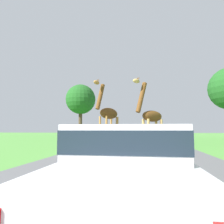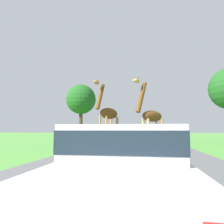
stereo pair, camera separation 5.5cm
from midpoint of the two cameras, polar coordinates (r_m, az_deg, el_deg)
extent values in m
cube|color=#5B5B5E|center=(29.98, 7.67, -7.43)|extent=(7.59, 120.00, 0.00)
cylinder|color=#B77F3D|center=(14.42, -1.71, -5.59)|extent=(0.15, 0.15, 2.26)
cylinder|color=#2D2319|center=(14.47, -1.72, -9.89)|extent=(0.19, 0.19, 0.09)
cylinder|color=#B77F3D|center=(14.81, -3.57, -5.57)|extent=(0.15, 0.15, 2.26)
cylinder|color=#2D2319|center=(14.86, -3.59, -9.75)|extent=(0.19, 0.19, 0.09)
cylinder|color=#B77F3D|center=(15.51, 1.48, -5.56)|extent=(0.15, 0.15, 2.26)
cylinder|color=#2D2319|center=(15.55, 1.49, -9.55)|extent=(0.19, 0.19, 0.09)
cylinder|color=#B77F3D|center=(15.87, -0.33, -5.55)|extent=(0.15, 0.15, 2.26)
cylinder|color=#2D2319|center=(15.92, -0.33, -9.45)|extent=(0.19, 0.19, 0.09)
ellipsoid|color=brown|center=(15.19, -0.98, -0.43)|extent=(1.57, 2.06, 0.85)
cylinder|color=brown|center=(14.54, -3.50, 4.40)|extent=(0.68, 0.91, 1.95)
ellipsoid|color=#B77F3D|center=(14.43, -4.56, 8.43)|extent=(0.48, 0.61, 0.30)
cylinder|color=#B77F3D|center=(15.90, 1.09, -2.87)|extent=(0.05, 0.05, 1.24)
cone|color=brown|center=(14.57, -3.91, 9.23)|extent=(0.07, 0.07, 0.16)
cone|color=brown|center=(14.65, -4.30, 9.15)|extent=(0.07, 0.07, 0.16)
cylinder|color=tan|center=(13.56, 10.27, -6.12)|extent=(0.18, 0.18, 1.99)
cylinder|color=#2D2319|center=(13.61, 10.34, -10.08)|extent=(0.23, 0.23, 0.11)
cylinder|color=tan|center=(13.90, 8.87, -6.11)|extent=(0.18, 0.18, 1.99)
cylinder|color=#2D2319|center=(13.95, 8.92, -9.97)|extent=(0.23, 0.23, 0.11)
cylinder|color=tan|center=(14.49, 13.85, -5.98)|extent=(0.18, 0.18, 1.99)
cylinder|color=#2D2319|center=(14.54, 13.93, -9.69)|extent=(0.23, 0.23, 0.11)
cylinder|color=tan|center=(14.81, 12.45, -5.98)|extent=(0.18, 0.18, 1.99)
cylinder|color=#2D2319|center=(14.86, 12.53, -9.61)|extent=(0.23, 0.23, 0.11)
ellipsoid|color=brown|center=(14.21, 11.33, -1.17)|extent=(1.71, 1.66, 0.78)
cylinder|color=brown|center=(13.64, 8.28, 4.16)|extent=(0.90, 0.88, 2.14)
ellipsoid|color=tan|center=(13.56, 6.83, 8.80)|extent=(0.57, 0.56, 0.30)
cylinder|color=tan|center=(14.82, 13.69, -3.40)|extent=(0.06, 0.06, 1.09)
cone|color=brown|center=(13.68, 7.54, 9.68)|extent=(0.07, 0.07, 0.16)
cone|color=brown|center=(13.77, 7.17, 9.57)|extent=(0.07, 0.07, 0.16)
cube|color=silver|center=(3.55, 4.30, -16.87)|extent=(1.80, 4.76, 0.58)
cube|color=silver|center=(3.48, 4.24, -8.11)|extent=(1.62, 2.14, 0.50)
cube|color=#19232D|center=(3.48, 4.23, -7.70)|extent=(1.63, 2.16, 0.30)
cylinder|color=black|center=(5.08, -2.86, -16.10)|extent=(0.36, 0.57, 0.57)
cylinder|color=black|center=(5.01, 14.17, -16.13)|extent=(0.36, 0.57, 0.57)
cylinder|color=black|center=(2.46, -17.95, -28.13)|extent=(0.36, 0.57, 0.57)
cube|color=gray|center=(25.14, 1.46, -6.63)|extent=(1.82, 3.98, 0.57)
cube|color=gray|center=(25.13, 1.46, -5.48)|extent=(1.64, 1.79, 0.44)
cube|color=#19232D|center=(25.13, 1.46, -5.43)|extent=(1.66, 1.81, 0.26)
cube|color=red|center=(23.27, -0.99, -6.26)|extent=(0.33, 0.03, 0.14)
cube|color=red|center=(23.07, 2.69, -6.26)|extent=(0.33, 0.03, 0.14)
cylinder|color=black|center=(26.43, 0.20, -7.07)|extent=(0.36, 0.68, 0.68)
cylinder|color=black|center=(26.25, 3.37, -7.07)|extent=(0.36, 0.68, 0.68)
cylinder|color=black|center=(24.07, -0.63, -7.26)|extent=(0.36, 0.68, 0.68)
cylinder|color=black|center=(23.88, 2.85, -7.28)|extent=(0.36, 0.68, 0.68)
cube|color=silver|center=(10.44, -1.71, -9.06)|extent=(1.89, 4.06, 0.54)
cube|color=silver|center=(10.41, -1.71, -6.13)|extent=(1.71, 1.83, 0.53)
cube|color=#19232D|center=(10.41, -1.71, -5.98)|extent=(1.72, 1.84, 0.32)
cube|color=red|center=(8.63, -9.30, -8.55)|extent=(0.34, 0.03, 0.13)
cube|color=red|center=(8.29, 1.10, -8.76)|extent=(0.34, 0.03, 0.13)
cylinder|color=black|center=(11.79, -4.32, -9.68)|extent=(0.38, 0.62, 0.62)
cylinder|color=black|center=(11.55, 3.13, -9.78)|extent=(0.38, 0.62, 0.62)
cylinder|color=black|center=(9.45, -7.67, -10.80)|extent=(0.38, 0.62, 0.62)
cylinder|color=black|center=(9.14, 1.66, -11.03)|extent=(0.38, 0.62, 0.62)
cube|color=navy|center=(30.21, 10.51, -6.29)|extent=(1.73, 4.06, 0.64)
cube|color=navy|center=(30.21, 10.49, -5.16)|extent=(1.56, 1.83, 0.54)
cube|color=#19232D|center=(30.21, 10.49, -5.11)|extent=(1.58, 1.84, 0.33)
cube|color=red|center=(28.16, 9.19, -5.94)|extent=(0.31, 0.03, 0.15)
cube|color=red|center=(28.21, 12.09, -5.89)|extent=(0.31, 0.03, 0.15)
cylinder|color=black|center=(31.42, 9.17, -6.76)|extent=(0.35, 0.59, 0.59)
cylinder|color=black|center=(31.47, 11.71, -6.72)|extent=(0.35, 0.59, 0.59)
cylinder|color=black|center=(28.99, 9.22, -6.91)|extent=(0.35, 0.59, 0.59)
cylinder|color=black|center=(29.04, 11.97, -6.86)|extent=(0.35, 0.59, 0.59)
cube|color=#144C28|center=(17.78, 11.64, -7.26)|extent=(1.80, 4.44, 0.51)
cube|color=#144C28|center=(17.76, 11.61, -5.52)|extent=(1.62, 2.00, 0.57)
cube|color=#19232D|center=(17.76, 11.60, -5.43)|extent=(1.63, 2.02, 0.34)
cube|color=red|center=(15.52, 9.33, -6.95)|extent=(0.32, 0.03, 0.12)
cube|color=red|center=(15.60, 14.78, -6.84)|extent=(0.32, 0.03, 0.12)
cylinder|color=black|center=(19.09, 9.26, -7.75)|extent=(0.36, 0.69, 0.69)
cylinder|color=black|center=(19.16, 13.60, -7.67)|extent=(0.36, 0.69, 0.69)
cylinder|color=black|center=(16.43, 9.37, -8.20)|extent=(0.36, 0.69, 0.69)
cylinder|color=black|center=(16.51, 14.41, -8.09)|extent=(0.36, 0.69, 0.69)
cylinder|color=#4C3828|center=(31.12, -9.08, -2.47)|extent=(0.55, 0.55, 5.28)
sphere|color=#1E561E|center=(31.44, -9.00, 3.61)|extent=(4.60, 4.60, 4.60)
camera|label=1|loc=(0.03, -90.10, 0.01)|focal=32.00mm
camera|label=2|loc=(0.03, 89.90, -0.01)|focal=32.00mm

